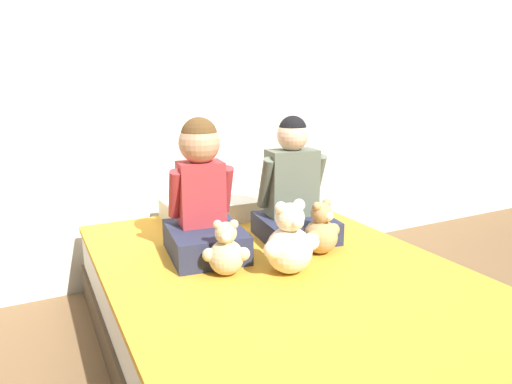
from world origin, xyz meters
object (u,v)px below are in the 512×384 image
object	(u,v)px
bed	(283,315)
child_on_right	(293,192)
teddy_bear_between_children	(290,243)
teddy_bear_held_by_right_child	(321,231)
child_on_left	(202,199)
pillow_at_headboard	(212,209)
teddy_bear_held_by_left_child	(226,252)

from	to	relation	value
bed	child_on_right	bearing A→B (deg)	53.57
teddy_bear_between_children	teddy_bear_held_by_right_child	bearing A→B (deg)	24.00
child_on_right	teddy_bear_between_children	xyz separation A→B (m)	(-0.24, -0.37, -0.10)
bed	child_on_left	xyz separation A→B (m)	(-0.23, 0.34, 0.47)
teddy_bear_between_children	pillow_at_headboard	world-z (taller)	teddy_bear_between_children
teddy_bear_held_by_right_child	child_on_right	bearing A→B (deg)	71.82
teddy_bear_between_children	pillow_at_headboard	distance (m)	0.85
pillow_at_headboard	child_on_right	bearing A→B (deg)	-62.10
teddy_bear_held_by_right_child	bed	bearing A→B (deg)	-177.97
teddy_bear_held_by_right_child	pillow_at_headboard	size ratio (longest dim) A/B	0.47
teddy_bear_between_children	child_on_left	bearing A→B (deg)	119.75
teddy_bear_held_by_right_child	pillow_at_headboard	xyz separation A→B (m)	(-0.25, 0.72, -0.05)
teddy_bear_held_by_right_child	teddy_bear_between_children	distance (m)	0.27
teddy_bear_held_by_right_child	teddy_bear_between_children	world-z (taller)	teddy_bear_between_children
teddy_bear_held_by_right_child	pillow_at_headboard	bearing A→B (deg)	91.39
bed	pillow_at_headboard	size ratio (longest dim) A/B	3.78
bed	pillow_at_headboard	xyz separation A→B (m)	(0.00, 0.81, 0.27)
teddy_bear_held_by_right_child	teddy_bear_between_children	bearing A→B (deg)	-170.90
pillow_at_headboard	teddy_bear_held_by_right_child	bearing A→B (deg)	-71.16
teddy_bear_between_children	bed	bearing A→B (deg)	99.38
child_on_left	child_on_right	distance (m)	0.48
teddy_bear_held_by_left_child	teddy_bear_between_children	bearing A→B (deg)	0.27
child_on_right	teddy_bear_held_by_right_child	bearing A→B (deg)	-83.85
child_on_right	child_on_left	bearing A→B (deg)	-173.32
bed	teddy_bear_held_by_right_child	bearing A→B (deg)	19.48
child_on_right	teddy_bear_held_by_right_child	size ratio (longest dim) A/B	2.43
teddy_bear_held_by_left_child	child_on_left	bearing A→B (deg)	112.05
bed	teddy_bear_held_by_right_child	world-z (taller)	teddy_bear_held_by_right_child
child_on_right	teddy_bear_held_by_left_child	size ratio (longest dim) A/B	2.61
teddy_bear_held_by_left_child	pillow_at_headboard	distance (m)	0.78
bed	teddy_bear_held_by_right_child	xyz separation A→B (m)	(0.25, 0.09, 0.32)
teddy_bear_between_children	teddy_bear_held_by_left_child	bearing A→B (deg)	154.74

